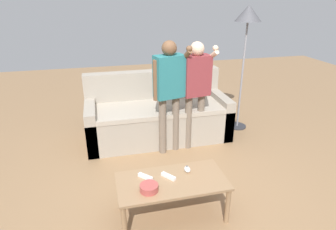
# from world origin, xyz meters

# --- Properties ---
(ground_plane) EXTENTS (12.00, 12.00, 0.00)m
(ground_plane) POSITION_xyz_m (0.00, 0.00, 0.00)
(ground_plane) COLOR #93704C
(couch) EXTENTS (1.99, 0.84, 0.92)m
(couch) POSITION_xyz_m (0.02, 1.39, 0.32)
(couch) COLOR #9E9384
(couch) RESTS_ON ground
(coffee_table) EXTENTS (1.00, 0.50, 0.39)m
(coffee_table) POSITION_xyz_m (-0.19, -0.26, 0.34)
(coffee_table) COLOR #997551
(coffee_table) RESTS_ON ground
(snack_bowl) EXTENTS (0.16, 0.16, 0.06)m
(snack_bowl) POSITION_xyz_m (-0.42, -0.35, 0.42)
(snack_bowl) COLOR #B24C47
(snack_bowl) RESTS_ON coffee_table
(game_remote_nunchuk) EXTENTS (0.06, 0.09, 0.05)m
(game_remote_nunchuk) POSITION_xyz_m (-0.01, -0.15, 0.41)
(game_remote_nunchuk) COLOR white
(game_remote_nunchuk) RESTS_ON coffee_table
(floor_lamp) EXTENTS (0.36, 0.36, 1.81)m
(floor_lamp) POSITION_xyz_m (1.30, 1.40, 1.59)
(floor_lamp) COLOR #2D2D33
(floor_lamp) RESTS_ON ground
(player_right) EXTENTS (0.44, 0.28, 1.42)m
(player_right) POSITION_xyz_m (0.44, 0.97, 0.89)
(player_right) COLOR #756656
(player_right) RESTS_ON ground
(player_center) EXTENTS (0.46, 0.29, 1.45)m
(player_center) POSITION_xyz_m (0.08, 0.93, 0.91)
(player_center) COLOR #756656
(player_center) RESTS_ON ground
(game_remote_wand_near) EXTENTS (0.12, 0.14, 0.03)m
(game_remote_wand_near) POSITION_xyz_m (-0.21, -0.21, 0.41)
(game_remote_wand_near) COLOR white
(game_remote_wand_near) RESTS_ON coffee_table
(game_remote_wand_far) EXTENTS (0.13, 0.13, 0.03)m
(game_remote_wand_far) POSITION_xyz_m (-0.42, -0.17, 0.41)
(game_remote_wand_far) COLOR white
(game_remote_wand_far) RESTS_ON coffee_table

